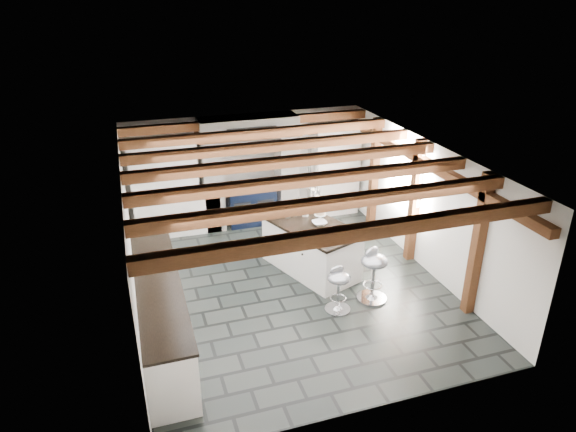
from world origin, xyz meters
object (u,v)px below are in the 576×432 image
object	(u,v)px
range_cooker	(251,202)
bar_stool_near	(373,269)
bar_stool_far	(338,284)
kitchen_island	(311,247)

from	to	relation	value
range_cooker	bar_stool_near	xyz separation A→B (m)	(1.13, -3.51, 0.10)
bar_stool_far	bar_stool_near	bearing A→B (deg)	-1.17
kitchen_island	range_cooker	bearing A→B (deg)	82.09
kitchen_island	bar_stool_far	xyz separation A→B (m)	(-0.03, -1.32, 0.00)
bar_stool_near	bar_stool_far	size ratio (longest dim) A/B	1.21
bar_stool_far	range_cooker	bearing A→B (deg)	86.33
kitchen_island	bar_stool_far	world-z (taller)	kitchen_island
bar_stool_near	bar_stool_far	world-z (taller)	bar_stool_near
bar_stool_near	kitchen_island	bearing A→B (deg)	92.96
kitchen_island	bar_stool_near	distance (m)	1.35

